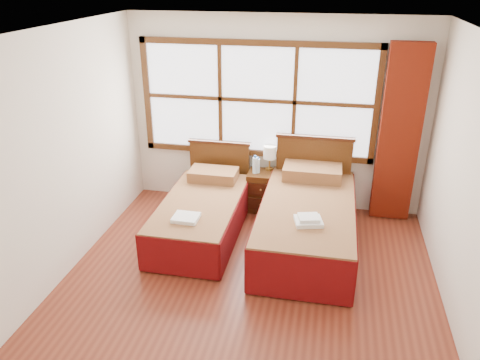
# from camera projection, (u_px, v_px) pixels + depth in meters

# --- Properties ---
(floor) EXTENTS (4.50, 4.50, 0.00)m
(floor) POSITION_uv_depth(u_px,v_px,m) (243.00, 299.00, 4.80)
(floor) COLOR brown
(floor) RESTS_ON ground
(ceiling) EXTENTS (4.50, 4.50, 0.00)m
(ceiling) POSITION_uv_depth(u_px,v_px,m) (244.00, 36.00, 3.73)
(ceiling) COLOR white
(ceiling) RESTS_ON wall_back
(wall_back) EXTENTS (4.00, 0.00, 4.00)m
(wall_back) POSITION_uv_depth(u_px,v_px,m) (276.00, 115.00, 6.27)
(wall_back) COLOR silver
(wall_back) RESTS_ON floor
(wall_left) EXTENTS (0.00, 4.50, 4.50)m
(wall_left) POSITION_uv_depth(u_px,v_px,m) (46.00, 167.00, 4.63)
(wall_left) COLOR silver
(wall_left) RESTS_ON floor
(wall_right) EXTENTS (0.00, 4.50, 4.50)m
(wall_right) POSITION_uv_depth(u_px,v_px,m) (478.00, 204.00, 3.90)
(wall_right) COLOR silver
(wall_right) RESTS_ON floor
(window) EXTENTS (3.16, 0.06, 1.56)m
(window) POSITION_uv_depth(u_px,v_px,m) (257.00, 100.00, 6.20)
(window) COLOR white
(window) RESTS_ON wall_back
(curtain) EXTENTS (0.50, 0.16, 2.30)m
(curtain) POSITION_uv_depth(u_px,v_px,m) (399.00, 135.00, 5.91)
(curtain) COLOR maroon
(curtain) RESTS_ON wall_back
(bed_left) EXTENTS (0.95, 1.97, 0.91)m
(bed_left) POSITION_uv_depth(u_px,v_px,m) (202.00, 213.00, 5.89)
(bed_left) COLOR #3A190C
(bed_left) RESTS_ON floor
(bed_right) EXTENTS (1.11, 2.14, 1.08)m
(bed_right) POSITION_uv_depth(u_px,v_px,m) (307.00, 220.00, 5.64)
(bed_right) COLOR #3A190C
(bed_right) RESTS_ON floor
(nightstand) EXTENTS (0.41, 0.41, 0.55)m
(nightstand) POSITION_uv_depth(u_px,v_px,m) (263.00, 191.00, 6.49)
(nightstand) COLOR #4A2810
(nightstand) RESTS_ON floor
(towels_left) EXTENTS (0.29, 0.26, 0.05)m
(towels_left) POSITION_uv_depth(u_px,v_px,m) (186.00, 218.00, 5.31)
(towels_left) COLOR white
(towels_left) RESTS_ON bed_left
(towels_right) EXTENTS (0.34, 0.32, 0.09)m
(towels_right) POSITION_uv_depth(u_px,v_px,m) (308.00, 220.00, 5.05)
(towels_right) COLOR white
(towels_right) RESTS_ON bed_right
(lamp) EXTENTS (0.18, 0.18, 0.34)m
(lamp) POSITION_uv_depth(u_px,v_px,m) (270.00, 153.00, 6.38)
(lamp) COLOR #BB8C3C
(lamp) RESTS_ON nightstand
(bottle_near) EXTENTS (0.07, 0.07, 0.26)m
(bottle_near) POSITION_uv_depth(u_px,v_px,m) (255.00, 165.00, 6.32)
(bottle_near) COLOR #C4E8FC
(bottle_near) RESTS_ON nightstand
(bottle_far) EXTENTS (0.06, 0.06, 0.23)m
(bottle_far) POSITION_uv_depth(u_px,v_px,m) (258.00, 166.00, 6.34)
(bottle_far) COLOR #C4E8FC
(bottle_far) RESTS_ON nightstand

